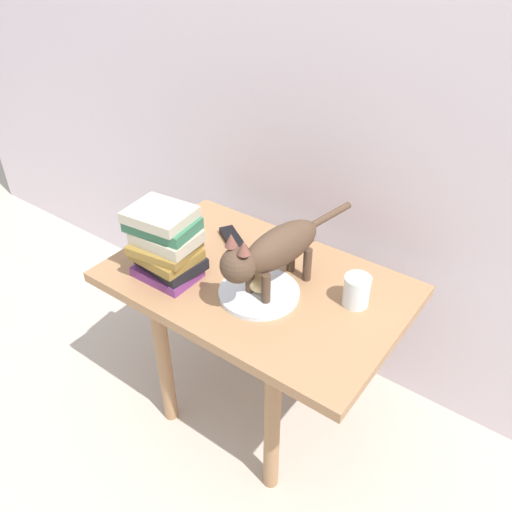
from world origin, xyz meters
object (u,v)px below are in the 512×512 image
(tv_remote, at_px, (234,241))
(candle_jar, at_px, (356,292))
(plate, at_px, (259,292))
(book_stack, at_px, (166,244))
(bread_roll, at_px, (259,282))
(cat, at_px, (273,251))
(side_table, at_px, (256,300))

(tv_remote, bearing_deg, candle_jar, 27.31)
(plate, xyz_separation_m, book_stack, (-0.26, -0.08, 0.10))
(book_stack, bearing_deg, bread_roll, 18.24)
(plate, height_order, tv_remote, tv_remote)
(bread_roll, xyz_separation_m, book_stack, (-0.25, -0.08, 0.07))
(plate, relative_size, candle_jar, 2.56)
(candle_jar, relative_size, tv_remote, 0.57)
(cat, distance_m, book_stack, 0.30)
(plate, height_order, bread_roll, bread_roll)
(cat, bearing_deg, book_stack, -157.57)
(side_table, relative_size, tv_remote, 5.52)
(cat, xyz_separation_m, book_stack, (-0.28, -0.11, -0.03))
(plate, height_order, cat, cat)
(side_table, bearing_deg, plate, -46.81)
(cat, bearing_deg, candle_jar, 22.57)
(side_table, distance_m, bread_roll, 0.13)
(plate, relative_size, book_stack, 1.05)
(side_table, height_order, tv_remote, tv_remote)
(plate, xyz_separation_m, candle_jar, (0.22, 0.12, 0.03))
(book_stack, height_order, tv_remote, book_stack)
(bread_roll, relative_size, tv_remote, 0.53)
(side_table, relative_size, candle_jar, 9.74)
(plate, distance_m, tv_remote, 0.26)
(candle_jar, height_order, tv_remote, candle_jar)
(side_table, xyz_separation_m, tv_remote, (-0.16, 0.10, 0.09))
(tv_remote, bearing_deg, cat, 4.08)
(bread_roll, distance_m, book_stack, 0.27)
(bread_roll, relative_size, book_stack, 0.38)
(cat, relative_size, book_stack, 2.28)
(bread_roll, distance_m, tv_remote, 0.25)
(cat, bearing_deg, bread_roll, -127.09)
(side_table, height_order, candle_jar, candle_jar)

